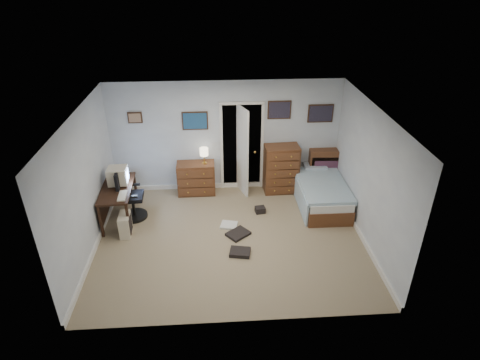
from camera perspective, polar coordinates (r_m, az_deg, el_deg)
name	(u,v)px	position (r m, az deg, el deg)	size (l,w,h in m)	color
floor	(231,239)	(7.71, -1.34, -8.38)	(5.00, 4.00, 0.02)	tan
computer_desk	(113,195)	(8.33, -17.58, -2.05)	(0.64, 1.29, 0.73)	black
crt_monitor	(118,176)	(8.27, -16.98, 0.59)	(0.39, 0.37, 0.35)	beige
keyboard	(122,196)	(7.89, -16.39, -2.17)	(0.15, 0.39, 0.02)	beige
pc_tower	(125,225)	(8.00, -15.99, -6.11)	(0.22, 0.42, 0.44)	beige
office_chair	(129,200)	(8.37, -15.46, -2.75)	(0.54, 0.54, 1.07)	black
media_stack	(120,186)	(9.01, -16.73, -0.78)	(0.15, 0.15, 0.77)	maroon
low_dresser	(196,178)	(9.01, -6.24, 0.25)	(0.83, 0.41, 0.74)	brown
table_lamp	(204,152)	(8.72, -5.14, 3.95)	(0.19, 0.19, 0.36)	gold
doorway	(241,142)	(9.18, 0.11, 5.41)	(0.96, 1.12, 2.05)	black
tall_dresser	(281,169)	(9.00, 5.86, 1.58)	(0.75, 0.44, 1.10)	brown
headboard_bookcase	(331,167)	(9.39, 12.83, 1.76)	(1.05, 0.31, 0.93)	brown
bed	(320,192)	(8.77, 11.37, -1.69)	(0.98, 1.82, 0.60)	brown
wall_posters	(252,115)	(8.66, 1.73, 9.21)	(4.38, 0.04, 0.60)	#331E11
floor_clutter	(241,233)	(7.78, 0.21, -7.53)	(0.97, 1.59, 0.13)	silver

